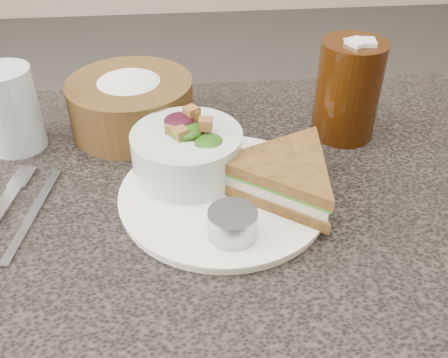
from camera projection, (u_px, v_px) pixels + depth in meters
name	position (u px, v px, depth m)	size (l,w,h in m)	color
dinner_plate	(224.00, 195.00, 0.62)	(0.25, 0.25, 0.01)	silver
sandwich	(285.00, 176.00, 0.60)	(0.18, 0.18, 0.05)	brown
salad_bowl	(187.00, 146.00, 0.62)	(0.14, 0.14, 0.08)	#ACC5B7
dressing_ramekin	(233.00, 224.00, 0.54)	(0.05, 0.05, 0.03)	#9599A3
orange_wedge	(239.00, 156.00, 0.65)	(0.06, 0.06, 0.03)	orange
knife	(33.00, 213.00, 0.59)	(0.01, 0.17, 0.00)	gray
bread_basket	(131.00, 97.00, 0.73)	(0.18, 0.18, 0.10)	brown
cola_glass	(348.00, 86.00, 0.70)	(0.09, 0.09, 0.15)	black
water_glass	(10.00, 109.00, 0.68)	(0.08, 0.08, 0.12)	#ABB9C3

